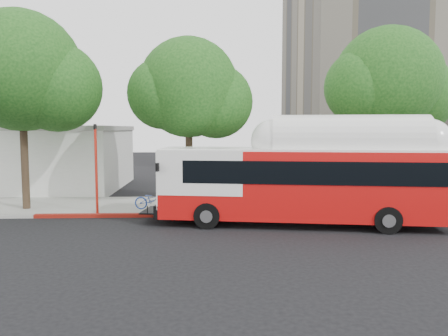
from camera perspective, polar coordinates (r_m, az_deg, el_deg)
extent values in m
plane|color=black|center=(16.63, -1.86, -9.00)|extent=(120.00, 120.00, 0.00)
cube|color=gray|center=(22.97, -1.98, -4.85)|extent=(60.00, 5.00, 0.15)
cube|color=gray|center=(20.42, -1.94, -6.12)|extent=(60.00, 0.30, 0.15)
cube|color=maroon|center=(20.62, -10.36, -6.07)|extent=(10.00, 0.32, 0.16)
cylinder|color=#2D2116|center=(23.40, -24.63, 2.18)|extent=(0.36, 0.36, 6.08)
sphere|color=#134112|center=(23.54, -24.98, 11.45)|extent=(5.80, 5.80, 5.80)
sphere|color=#134112|center=(23.10, -21.01, 9.82)|extent=(4.35, 4.35, 4.35)
cylinder|color=#2D2116|center=(22.18, -4.58, 1.66)|extent=(0.36, 0.36, 5.44)
sphere|color=#134112|center=(22.24, -4.65, 10.44)|extent=(5.00, 5.00, 5.00)
sphere|color=#134112|center=(22.37, -1.05, 8.68)|extent=(3.75, 3.75, 3.75)
cylinder|color=#2D2116|center=(23.77, 20.26, 1.98)|extent=(0.36, 0.36, 5.76)
sphere|color=#134112|center=(23.87, 20.54, 10.64)|extent=(5.40, 5.40, 5.40)
sphere|color=#134112|center=(24.59, 23.53, 8.68)|extent=(4.05, 4.05, 4.05)
cube|color=silver|center=(33.24, -26.99, 1.03)|extent=(16.00, 10.00, 4.00)
cube|color=gray|center=(33.17, -27.14, 4.65)|extent=(16.20, 10.20, 0.30)
cube|color=#BD0E0D|center=(18.62, 9.93, -2.06)|extent=(11.93, 4.35, 2.82)
cube|color=black|center=(18.59, 11.46, -0.29)|extent=(10.78, 4.22, 0.92)
cube|color=white|center=(18.50, 10.00, 2.40)|extent=(11.91, 4.28, 0.10)
cube|color=white|center=(18.70, 15.98, 3.08)|extent=(6.46, 2.91, 0.53)
cube|color=black|center=(19.54, -9.21, -5.46)|extent=(1.05, 1.85, 0.06)
imported|color=#203C96|center=(19.46, -9.23, -4.11)|extent=(0.84, 1.74, 0.88)
cylinder|color=red|center=(21.03, -16.34, -0.61)|extent=(0.12, 0.12, 4.05)
cube|color=black|center=(20.93, -16.49, 5.19)|extent=(0.05, 0.41, 0.25)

